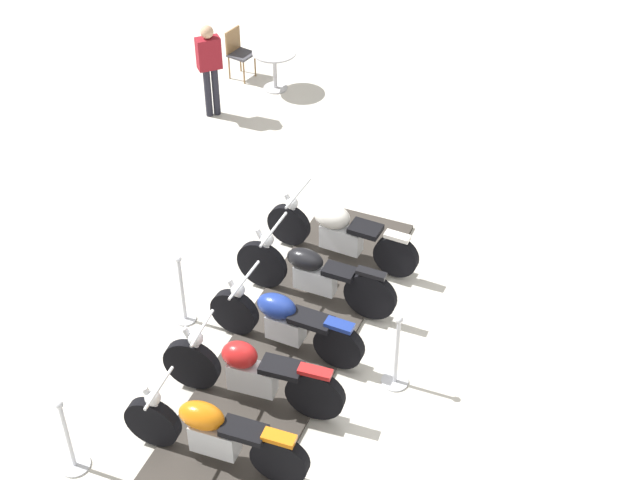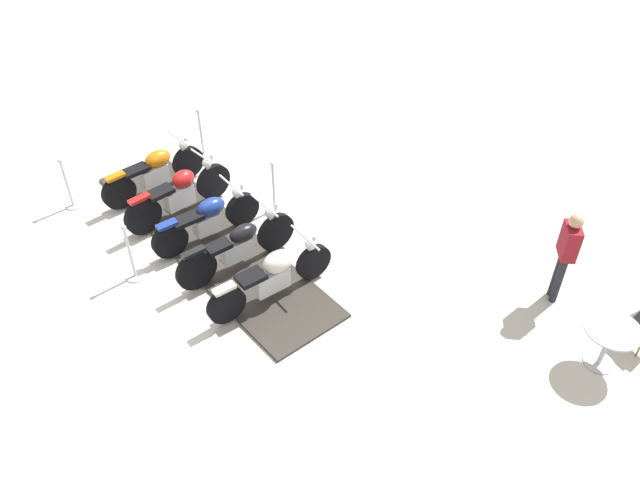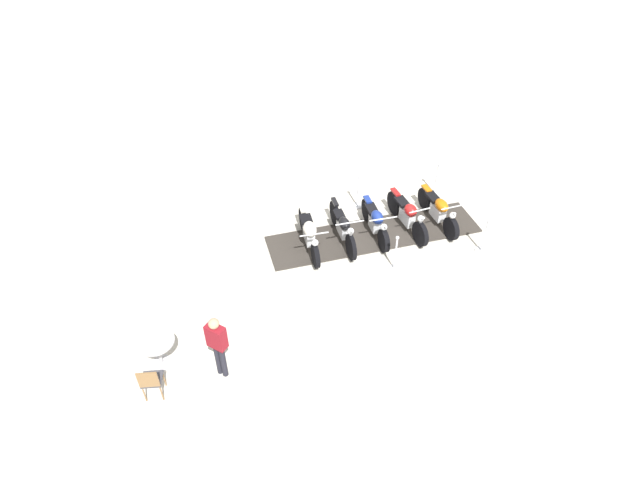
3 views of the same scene
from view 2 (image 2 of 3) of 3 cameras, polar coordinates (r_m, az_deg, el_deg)
name	(u,v)px [view 2 (image 2 of 3)]	position (r m, az deg, el deg)	size (l,w,h in m)	color
ground_plane	(210,241)	(11.55, -9.86, -0.07)	(80.00, 80.00, 0.00)	beige
display_platform	(210,240)	(11.54, -9.87, 0.03)	(6.00, 1.44, 0.05)	#38332D
motorcycle_cream	(273,275)	(9.99, -4.19, -3.13)	(2.26, 0.74, 0.93)	black
motorcycle_black	(239,245)	(10.60, -7.28, -0.44)	(2.25, 0.77, 1.04)	black
motorcycle_navy	(208,219)	(11.26, -10.03, 1.88)	(2.08, 0.76, 0.94)	black
motorcycle_maroon	(180,193)	(11.93, -12.45, 4.15)	(2.19, 0.86, 1.03)	black
motorcycle_copper	(155,171)	(12.67, -14.57, 5.99)	(2.15, 0.83, 0.97)	black
stanchion_left_rear	(69,190)	(12.87, -21.60, 4.20)	(0.29, 0.29, 1.07)	silver
stanchion_left_mid	(132,261)	(10.90, -16.50, -1.81)	(0.34, 0.34, 1.10)	silver
stanchion_right_mid	(274,193)	(11.90, -4.15, 4.26)	(0.28, 0.28, 1.08)	silver
stanchion_right_rear	(202,141)	(13.78, -10.52, 8.74)	(0.35, 0.35, 1.07)	silver
cafe_table	(610,337)	(9.88, 24.51, -7.95)	(0.79, 0.79, 0.74)	#B7B7BC
bystander_person	(567,250)	(10.35, 21.24, -0.85)	(0.40, 0.46, 1.68)	#23232D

